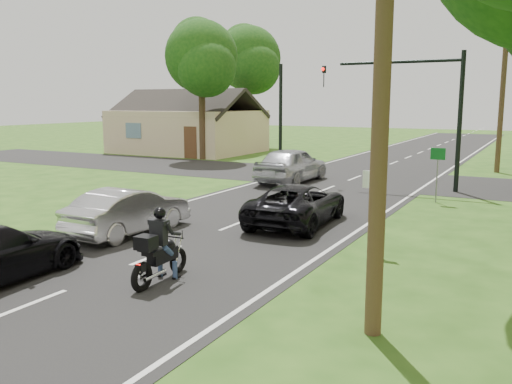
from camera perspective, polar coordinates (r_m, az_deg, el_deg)
ground at (r=14.14m, az=-10.40°, el=-6.58°), size 140.00×140.00×0.00m
road at (r=22.60m, az=5.61°, el=-0.41°), size 8.00×100.00×0.01m
cross_road at (r=28.17m, az=10.34°, el=1.45°), size 60.00×7.00×0.01m
motorcycle_rider at (r=11.91m, az=-10.21°, el=-6.31°), size 0.55×1.95×1.68m
dark_suv at (r=17.27m, az=4.36°, el=-1.25°), size 2.48×4.82×1.30m
silver_sedan at (r=16.38m, az=-13.25°, el=-1.95°), size 1.52×4.17×1.37m
silver_suv at (r=26.25m, az=3.77°, el=2.90°), size 2.07×5.04×1.71m
traffic_signal at (r=25.10m, az=16.54°, el=9.71°), size 6.38×0.44×6.00m
signal_pole_far at (r=31.71m, az=2.60°, el=7.91°), size 0.20×0.20×6.00m
utility_pole_near at (r=8.96m, az=13.34°, el=17.00°), size 1.60×0.28×10.00m
utility_pole_far at (r=32.66m, az=24.60°, el=10.77°), size 1.60×0.28×10.00m
sign_white at (r=14.26m, az=12.22°, el=0.09°), size 0.55×0.07×2.12m
sign_green at (r=21.96m, az=18.58°, el=3.05°), size 0.55×0.07×2.12m
tree_left_near at (r=36.60m, az=-5.61°, el=13.62°), size 5.12×4.96×9.22m
tree_left_far at (r=46.17m, az=-0.61°, el=13.55°), size 5.76×5.58×10.14m
house at (r=42.45m, az=-7.13°, el=6.58°), size 10.20×8.00×4.84m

